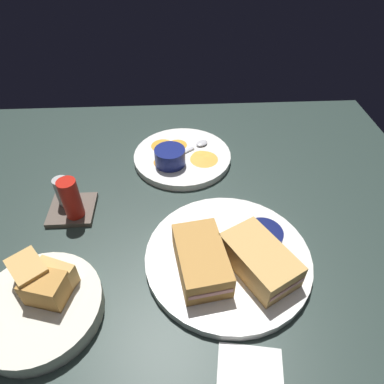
{
  "coord_description": "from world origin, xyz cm",
  "views": [
    {
      "loc": [
        -38.72,
        0.61,
        49.97
      ],
      "look_at": [
        12.44,
        -2.11,
        3.0
      ],
      "focal_mm": 31.8,
      "sensor_mm": 36.0,
      "label": 1
    }
  ],
  "objects_px": {
    "sandwich_half_near": "(201,259)",
    "ramekin_dark_sauce": "(262,238)",
    "spoon_by_dark_ramekin": "(236,256)",
    "plate_chips_companion": "(182,157)",
    "spoon_by_gravy_ramekin": "(198,145)",
    "ramekin_light_gravy": "(170,156)",
    "bread_basket_rear": "(41,301)",
    "sandwich_half_far": "(259,259)",
    "condiment_caddy": "(70,201)",
    "plate_sandwich_main": "(228,257)"
  },
  "relations": [
    {
      "from": "sandwich_half_far",
      "to": "bread_basket_rear",
      "type": "bearing_deg",
      "value": 97.97
    },
    {
      "from": "sandwich_half_near",
      "to": "bread_basket_rear",
      "type": "height_order",
      "value": "bread_basket_rear"
    },
    {
      "from": "bread_basket_rear",
      "to": "condiment_caddy",
      "type": "xyz_separation_m",
      "value": [
        0.21,
        -0.0,
        0.01
      ]
    },
    {
      "from": "condiment_caddy",
      "to": "ramekin_light_gravy",
      "type": "bearing_deg",
      "value": -56.22
    },
    {
      "from": "ramekin_dark_sauce",
      "to": "spoon_by_gravy_ramekin",
      "type": "height_order",
      "value": "ramekin_dark_sauce"
    },
    {
      "from": "sandwich_half_far",
      "to": "ramekin_light_gravy",
      "type": "xyz_separation_m",
      "value": [
        0.3,
        0.15,
        -0.0
      ]
    },
    {
      "from": "plate_chips_companion",
      "to": "condiment_caddy",
      "type": "height_order",
      "value": "condiment_caddy"
    },
    {
      "from": "ramekin_light_gravy",
      "to": "ramekin_dark_sauce",
      "type": "bearing_deg",
      "value": -146.73
    },
    {
      "from": "spoon_by_gravy_ramekin",
      "to": "bread_basket_rear",
      "type": "relative_size",
      "value": 0.46
    },
    {
      "from": "plate_chips_companion",
      "to": "ramekin_light_gravy",
      "type": "relative_size",
      "value": 3.31
    },
    {
      "from": "spoon_by_dark_ramekin",
      "to": "plate_chips_companion",
      "type": "height_order",
      "value": "spoon_by_dark_ramekin"
    },
    {
      "from": "sandwich_half_near",
      "to": "ramekin_dark_sauce",
      "type": "relative_size",
      "value": 2.03
    },
    {
      "from": "bread_basket_rear",
      "to": "spoon_by_dark_ramekin",
      "type": "bearing_deg",
      "value": -76.98
    },
    {
      "from": "plate_chips_companion",
      "to": "ramekin_light_gravy",
      "type": "xyz_separation_m",
      "value": [
        -0.03,
        0.03,
        0.03
      ]
    },
    {
      "from": "sandwich_half_far",
      "to": "spoon_by_gravy_ramekin",
      "type": "xyz_separation_m",
      "value": [
        0.36,
        0.08,
        -0.02
      ]
    },
    {
      "from": "sandwich_half_near",
      "to": "ramekin_dark_sauce",
      "type": "distance_m",
      "value": 0.12
    },
    {
      "from": "plate_sandwich_main",
      "to": "condiment_caddy",
      "type": "distance_m",
      "value": 0.33
    },
    {
      "from": "spoon_by_dark_ramekin",
      "to": "ramekin_light_gravy",
      "type": "relative_size",
      "value": 1.34
    },
    {
      "from": "sandwich_half_far",
      "to": "bread_basket_rear",
      "type": "relative_size",
      "value": 0.78
    },
    {
      "from": "plate_sandwich_main",
      "to": "ramekin_light_gravy",
      "type": "xyz_separation_m",
      "value": [
        0.27,
        0.1,
        0.03
      ]
    },
    {
      "from": "ramekin_light_gravy",
      "to": "spoon_by_dark_ramekin",
      "type": "bearing_deg",
      "value": -157.5
    },
    {
      "from": "ramekin_dark_sauce",
      "to": "ramekin_light_gravy",
      "type": "height_order",
      "value": "ramekin_light_gravy"
    },
    {
      "from": "ramekin_dark_sauce",
      "to": "condiment_caddy",
      "type": "xyz_separation_m",
      "value": [
        0.11,
        0.36,
        -0.0
      ]
    },
    {
      "from": "ramekin_dark_sauce",
      "to": "spoon_by_gravy_ramekin",
      "type": "distance_m",
      "value": 0.33
    },
    {
      "from": "spoon_by_gravy_ramekin",
      "to": "condiment_caddy",
      "type": "relative_size",
      "value": 0.92
    },
    {
      "from": "sandwich_half_far",
      "to": "spoon_by_gravy_ramekin",
      "type": "bearing_deg",
      "value": 12.11
    },
    {
      "from": "sandwich_half_near",
      "to": "spoon_by_dark_ramekin",
      "type": "bearing_deg",
      "value": -73.32
    },
    {
      "from": "spoon_by_dark_ramekin",
      "to": "plate_chips_companion",
      "type": "bearing_deg",
      "value": 15.28
    },
    {
      "from": "sandwich_half_near",
      "to": "condiment_caddy",
      "type": "xyz_separation_m",
      "value": [
        0.16,
        0.25,
        -0.01
      ]
    },
    {
      "from": "plate_sandwich_main",
      "to": "ramekin_dark_sauce",
      "type": "xyz_separation_m",
      "value": [
        0.02,
        -0.06,
        0.03
      ]
    },
    {
      "from": "sandwich_half_far",
      "to": "plate_sandwich_main",
      "type": "bearing_deg",
      "value": 56.9
    },
    {
      "from": "ramekin_light_gravy",
      "to": "bread_basket_rear",
      "type": "bearing_deg",
      "value": 149.89
    },
    {
      "from": "ramekin_light_gravy",
      "to": "spoon_by_gravy_ramekin",
      "type": "xyz_separation_m",
      "value": [
        0.06,
        -0.07,
        -0.02
      ]
    },
    {
      "from": "sandwich_half_far",
      "to": "spoon_by_gravy_ramekin",
      "type": "height_order",
      "value": "sandwich_half_far"
    },
    {
      "from": "spoon_by_gravy_ramekin",
      "to": "bread_basket_rear",
      "type": "bearing_deg",
      "value": 146.76
    },
    {
      "from": "plate_sandwich_main",
      "to": "ramekin_dark_sauce",
      "type": "relative_size",
      "value": 4.18
    },
    {
      "from": "plate_chips_companion",
      "to": "bread_basket_rear",
      "type": "relative_size",
      "value": 1.21
    },
    {
      "from": "ramekin_light_gravy",
      "to": "plate_sandwich_main",
      "type": "bearing_deg",
      "value": -159.54
    },
    {
      "from": "plate_chips_companion",
      "to": "ramekin_light_gravy",
      "type": "distance_m",
      "value": 0.05
    },
    {
      "from": "condiment_caddy",
      "to": "sandwich_half_far",
      "type": "bearing_deg",
      "value": -115.49
    },
    {
      "from": "ramekin_dark_sauce",
      "to": "plate_sandwich_main",
      "type": "bearing_deg",
      "value": 107.9
    },
    {
      "from": "spoon_by_dark_ramekin",
      "to": "bread_basket_rear",
      "type": "height_order",
      "value": "bread_basket_rear"
    },
    {
      "from": "ramekin_light_gravy",
      "to": "spoon_by_gravy_ramekin",
      "type": "distance_m",
      "value": 0.1
    },
    {
      "from": "bread_basket_rear",
      "to": "condiment_caddy",
      "type": "distance_m",
      "value": 0.21
    },
    {
      "from": "spoon_by_dark_ramekin",
      "to": "bread_basket_rear",
      "type": "bearing_deg",
      "value": 103.02
    },
    {
      "from": "bread_basket_rear",
      "to": "ramekin_dark_sauce",
      "type": "bearing_deg",
      "value": -74.74
    },
    {
      "from": "sandwich_half_near",
      "to": "ramekin_light_gravy",
      "type": "xyz_separation_m",
      "value": [
        0.29,
        0.05,
        -0.0
      ]
    },
    {
      "from": "sandwich_half_near",
      "to": "plate_chips_companion",
      "type": "xyz_separation_m",
      "value": [
        0.33,
        0.02,
        -0.03
      ]
    },
    {
      "from": "sandwich_half_far",
      "to": "spoon_by_gravy_ramekin",
      "type": "relative_size",
      "value": 1.72
    },
    {
      "from": "sandwich_half_near",
      "to": "sandwich_half_far",
      "type": "height_order",
      "value": "same"
    }
  ]
}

